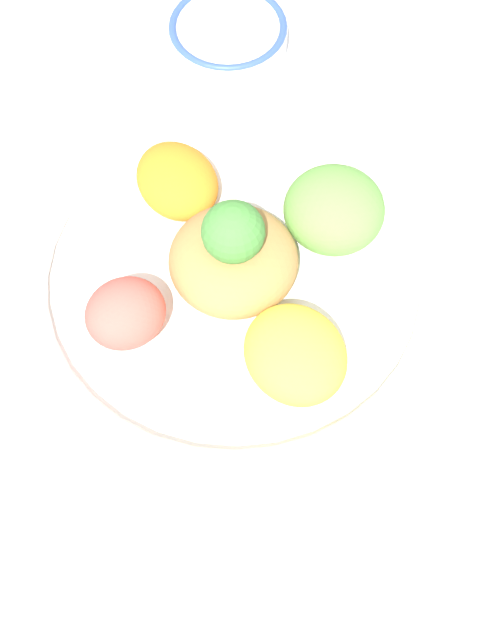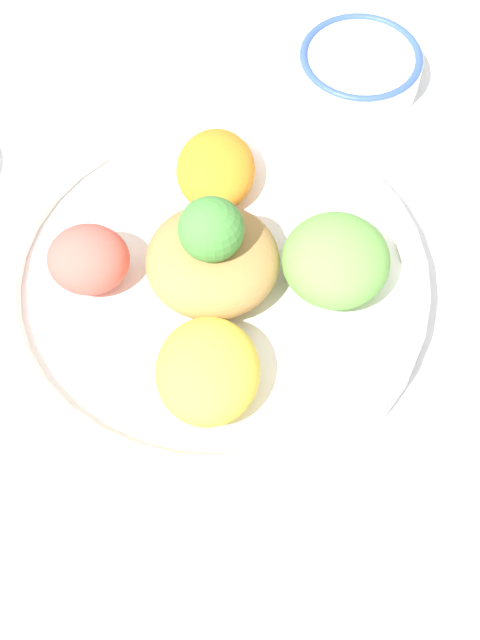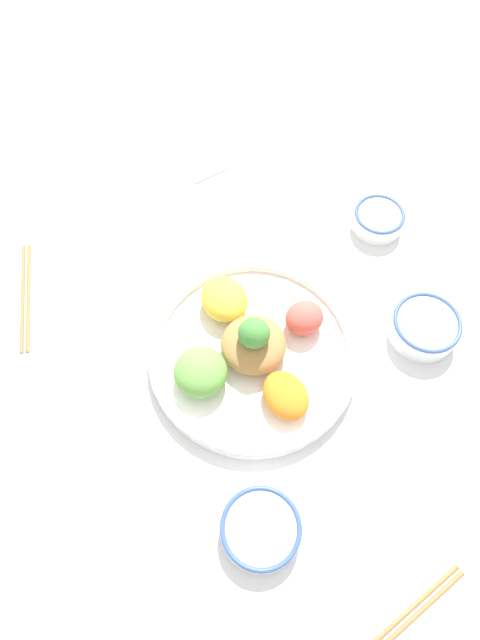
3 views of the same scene
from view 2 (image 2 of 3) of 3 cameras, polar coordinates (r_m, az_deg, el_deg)
name	(u,v)px [view 2 (image 2 of 3)]	position (r m, az deg, el deg)	size (l,w,h in m)	color
ground_plane	(217,276)	(0.74, -1.48, 2.86)	(2.40, 2.40, 0.00)	white
salad_platter	(216,277)	(0.71, -1.53, 2.79)	(0.35, 0.35, 0.11)	white
rice_bowl_blue	(360,66)	(0.87, 7.67, 15.78)	(0.12, 0.12, 0.03)	white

